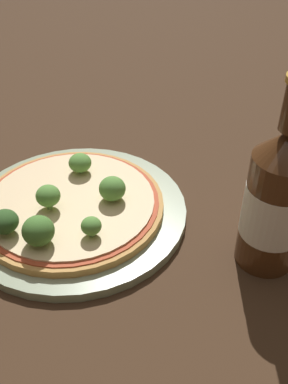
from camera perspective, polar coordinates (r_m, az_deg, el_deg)
The scene contains 10 objects.
ground_plane at distance 0.59m, azimuth -6.98°, elevation -1.94°, with size 3.00×3.00×0.00m, color #3D2819.
plate at distance 0.58m, azimuth -8.61°, elevation -2.46°, with size 0.28×0.28×0.01m.
pizza at distance 0.57m, azimuth -9.24°, elevation -1.53°, with size 0.23×0.23×0.01m.
broccoli_floret_0 at distance 0.50m, azimuth -13.34°, elevation -4.79°, with size 0.04×0.04×0.03m.
broccoli_floret_1 at distance 0.54m, azimuth -12.08°, elevation -0.50°, with size 0.03×0.03×0.03m.
broccoli_floret_2 at distance 0.52m, azimuth -17.33°, elevation -3.63°, with size 0.03×0.03×0.03m.
broccoli_floret_3 at distance 0.50m, azimuth -6.72°, elevation -4.33°, with size 0.02×0.02×0.02m.
broccoli_floret_4 at distance 0.55m, azimuth -4.29°, elevation 0.15°, with size 0.03×0.03×0.03m.
broccoli_floret_5 at distance 0.60m, azimuth -8.13°, elevation 3.69°, with size 0.03×0.03×0.03m.
beer_bottle at distance 0.48m, azimuth 16.46°, elevation -0.93°, with size 0.07×0.07×0.22m.
Camera 1 is at (0.25, -0.38, 0.38)m, focal length 42.00 mm.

